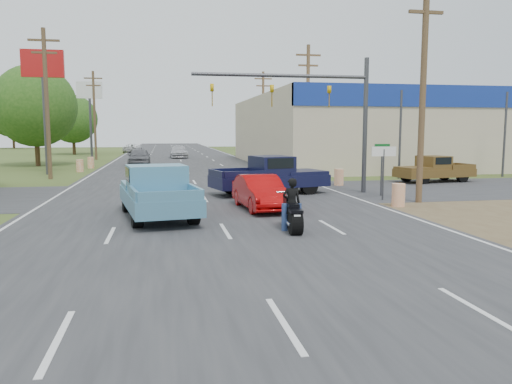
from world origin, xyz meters
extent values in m
plane|color=#39451B|center=(0.00, 0.00, 0.00)|extent=(200.00, 200.00, 0.00)
cube|color=#2D2D30|center=(0.00, 40.00, 0.01)|extent=(15.00, 180.00, 0.02)
cube|color=#2D2D30|center=(0.00, 18.00, 0.01)|extent=(120.00, 10.00, 0.02)
cube|color=brown|center=(11.00, 10.00, 0.01)|extent=(8.00, 18.00, 0.01)
cube|color=#B7A88C|center=(32.00, 40.00, 3.30)|extent=(50.00, 28.00, 6.60)
cylinder|color=#4C3823|center=(9.50, 13.00, 5.00)|extent=(0.28, 0.28, 10.00)
cube|color=#4C3823|center=(9.50, 13.00, 8.40)|extent=(1.60, 0.14, 0.14)
cylinder|color=#4C3823|center=(9.50, 31.00, 5.00)|extent=(0.28, 0.28, 10.00)
cube|color=#4C3823|center=(9.50, 31.00, 9.20)|extent=(2.00, 0.14, 0.14)
cube|color=#4C3823|center=(9.50, 31.00, 8.40)|extent=(1.60, 0.14, 0.14)
cylinder|color=#4C3823|center=(9.50, 49.00, 5.00)|extent=(0.28, 0.28, 10.00)
cube|color=#4C3823|center=(9.50, 49.00, 9.20)|extent=(2.00, 0.14, 0.14)
cube|color=#4C3823|center=(9.50, 49.00, 8.40)|extent=(1.60, 0.14, 0.14)
cylinder|color=#4C3823|center=(-9.50, 28.00, 5.00)|extent=(0.28, 0.28, 10.00)
cube|color=#4C3823|center=(-9.50, 28.00, 9.20)|extent=(2.00, 0.14, 0.14)
cube|color=#4C3823|center=(-9.50, 28.00, 8.40)|extent=(1.60, 0.14, 0.14)
cylinder|color=#4C3823|center=(-9.50, 52.00, 5.00)|extent=(0.28, 0.28, 10.00)
cube|color=#4C3823|center=(-9.50, 52.00, 9.20)|extent=(2.00, 0.14, 0.14)
cube|color=#4C3823|center=(-9.50, 52.00, 8.40)|extent=(1.60, 0.14, 0.14)
cylinder|color=#422D19|center=(-13.50, 42.00, 1.62)|extent=(0.44, 0.44, 3.24)
sphere|color=#1F4A15|center=(-13.50, 42.00, 5.58)|extent=(7.56, 7.56, 7.56)
cylinder|color=#422D19|center=(-14.20, 66.00, 1.44)|extent=(0.44, 0.44, 2.88)
sphere|color=#1F4A15|center=(-14.20, 66.00, 4.96)|extent=(6.72, 6.72, 6.72)
cylinder|color=#422D19|center=(55.00, 70.00, 1.80)|extent=(0.44, 0.44, 3.60)
sphere|color=#1F4A15|center=(55.00, 70.00, 6.20)|extent=(8.40, 8.40, 8.40)
cylinder|color=#422D19|center=(30.00, 95.00, 1.71)|extent=(0.44, 0.44, 3.42)
sphere|color=#1F4A15|center=(30.00, 95.00, 5.89)|extent=(7.98, 7.98, 7.98)
cylinder|color=#422D19|center=(-30.00, 95.00, 1.89)|extent=(0.44, 0.44, 3.78)
sphere|color=#1F4A15|center=(-30.00, 95.00, 6.51)|extent=(8.82, 8.82, 8.82)
cylinder|color=orange|center=(8.00, 12.00, 0.50)|extent=(0.56, 0.56, 1.00)
cylinder|color=orange|center=(8.40, 20.50, 0.50)|extent=(0.56, 0.56, 1.00)
cylinder|color=orange|center=(-8.50, 34.00, 0.50)|extent=(0.56, 0.56, 1.00)
cylinder|color=orange|center=(-8.20, 38.00, 0.50)|extent=(0.56, 0.56, 1.00)
cylinder|color=#3F3F44|center=(-10.50, 32.00, 4.50)|extent=(0.30, 0.30, 9.00)
cube|color=#B21414|center=(-10.50, 32.00, 8.20)|extent=(3.00, 0.35, 2.00)
cylinder|color=#3F3F44|center=(-10.50, 56.00, 4.50)|extent=(0.30, 0.30, 9.00)
cube|color=white|center=(-10.50, 56.00, 8.20)|extent=(3.00, 0.35, 2.00)
cylinder|color=#3F3F44|center=(8.20, 14.00, 1.20)|extent=(0.08, 0.08, 2.40)
cube|color=white|center=(8.20, 14.00, 2.30)|extent=(1.20, 0.05, 0.45)
cylinder|color=#3F3F44|center=(8.80, 15.50, 1.20)|extent=(0.08, 0.08, 2.40)
cube|color=#0C591E|center=(8.80, 15.50, 2.50)|extent=(0.80, 0.04, 0.22)
cylinder|color=#3F3F44|center=(8.50, 17.00, 3.50)|extent=(0.24, 0.24, 7.00)
cylinder|color=#3F3F44|center=(4.00, 17.00, 6.00)|extent=(9.00, 0.18, 0.18)
imported|color=gold|center=(6.50, 17.00, 5.55)|extent=(0.18, 0.40, 1.10)
imported|color=gold|center=(3.50, 17.00, 5.55)|extent=(0.18, 0.40, 1.10)
imported|color=gold|center=(0.50, 17.00, 5.55)|extent=(0.18, 0.40, 1.10)
imported|color=#AD0708|center=(2.00, 12.31, 0.71)|extent=(1.84, 4.40, 1.41)
cylinder|color=black|center=(2.09, 7.02, 0.37)|extent=(0.41, 0.77, 0.74)
cylinder|color=black|center=(2.19, 8.65, 0.37)|extent=(0.18, 0.75, 0.74)
cube|color=black|center=(2.14, 7.87, 0.70)|extent=(0.33, 1.37, 0.34)
cube|color=black|center=(2.16, 8.15, 0.93)|extent=(0.33, 0.64, 0.25)
cube|color=black|center=(2.12, 7.53, 0.88)|extent=(0.38, 0.64, 0.11)
cylinder|color=white|center=(2.18, 8.49, 1.19)|extent=(0.74, 0.10, 0.06)
cube|color=white|center=(2.07, 6.77, 0.62)|extent=(0.20, 0.04, 0.14)
imported|color=black|center=(2.13, 7.71, 0.82)|extent=(0.62, 0.43, 1.64)
cylinder|color=black|center=(-3.40, 12.68, 0.46)|extent=(0.48, 0.96, 0.91)
cylinder|color=black|center=(-1.50, 12.98, 0.46)|extent=(0.48, 0.96, 0.91)
cylinder|color=black|center=(-2.84, 9.16, 0.46)|extent=(0.48, 0.96, 0.91)
cylinder|color=black|center=(-0.94, 9.46, 0.46)|extent=(0.48, 0.96, 0.91)
cube|color=teal|center=(-2.17, 11.07, 0.71)|extent=(3.19, 6.23, 0.59)
cube|color=teal|center=(-2.45, 12.83, 1.09)|extent=(2.50, 2.57, 0.21)
cube|color=teal|center=(-2.19, 11.19, 1.49)|extent=(2.36, 2.09, 0.97)
cube|color=black|center=(-2.19, 11.19, 1.66)|extent=(2.35, 1.75, 0.51)
cube|color=teal|center=(-1.71, 8.19, 1.17)|extent=(2.09, 0.42, 0.34)
cylinder|color=black|center=(4.96, 18.52, 0.46)|extent=(0.97, 0.54, 0.91)
cylinder|color=black|center=(5.39, 16.65, 0.46)|extent=(0.97, 0.54, 0.91)
cylinder|color=black|center=(1.48, 17.73, 0.46)|extent=(0.97, 0.54, 0.91)
cylinder|color=black|center=(1.91, 15.85, 0.46)|extent=(0.97, 0.54, 0.91)
cube|color=black|center=(3.43, 17.19, 0.71)|extent=(6.30, 3.55, 0.59)
cube|color=black|center=(5.17, 17.58, 1.09)|extent=(2.69, 2.62, 0.21)
cube|color=black|center=(3.55, 17.21, 1.49)|extent=(2.21, 2.45, 0.97)
cube|color=black|center=(3.55, 17.21, 1.66)|extent=(1.87, 2.41, 0.51)
cube|color=black|center=(0.60, 16.54, 1.17)|extent=(0.56, 2.07, 0.34)
cylinder|color=black|center=(13.76, 20.28, 0.39)|extent=(0.82, 0.42, 0.78)
cylinder|color=black|center=(13.48, 21.90, 0.39)|extent=(0.82, 0.42, 0.78)
cylinder|color=black|center=(16.76, 20.81, 0.39)|extent=(0.82, 0.42, 0.78)
cylinder|color=black|center=(16.48, 22.42, 0.39)|extent=(0.82, 0.42, 0.78)
cube|color=brown|center=(15.12, 21.35, 0.60)|extent=(5.33, 2.80, 0.51)
cube|color=brown|center=(13.62, 21.09, 0.93)|extent=(2.22, 2.16, 0.18)
cube|color=brown|center=(15.02, 21.34, 1.27)|extent=(1.81, 2.03, 0.83)
cube|color=black|center=(15.02, 21.34, 1.41)|extent=(1.52, 2.02, 0.44)
cube|color=brown|center=(17.57, 21.79, 0.99)|extent=(0.39, 1.78, 0.29)
imported|color=slate|center=(-4.10, 39.69, 0.85)|extent=(2.04, 4.99, 1.69)
imported|color=#BABABF|center=(0.00, 54.37, 0.75)|extent=(2.20, 5.22, 1.50)
imported|color=silver|center=(-6.50, 71.53, 0.66)|extent=(2.95, 5.07, 1.33)
camera|label=1|loc=(-1.93, -7.79, 3.22)|focal=35.00mm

